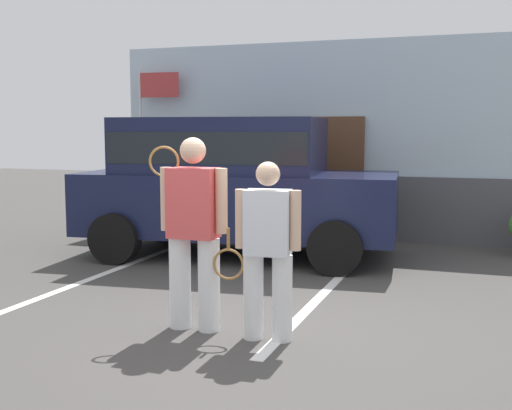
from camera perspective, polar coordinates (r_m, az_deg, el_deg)
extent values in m
plane|color=#423F3D|center=(6.17, -0.99, -11.09)|extent=(40.00, 40.00, 0.00)
cube|color=silver|center=(8.62, -13.83, -6.12)|extent=(0.12, 4.40, 0.01)
cube|color=silver|center=(7.45, 5.72, -7.97)|extent=(0.12, 4.40, 0.01)
cube|color=silver|center=(11.34, 9.10, 5.64)|extent=(8.78, 0.30, 3.39)
cube|color=#4C4C51|center=(11.22, 8.81, -0.22)|extent=(7.37, 0.10, 1.10)
cube|color=brown|center=(11.22, 7.19, 2.37)|extent=(0.90, 0.06, 2.10)
cube|color=#141938|center=(9.60, -1.54, 0.20)|extent=(4.77, 2.38, 0.90)
cube|color=#141938|center=(9.61, -3.00, 5.28)|extent=(3.07, 2.06, 0.80)
cube|color=black|center=(9.61, -3.00, 5.16)|extent=(3.01, 2.07, 0.44)
cylinder|color=black|center=(10.32, 8.20, -1.88)|extent=(0.74, 0.33, 0.72)
cylinder|color=black|center=(8.45, 7.00, -3.75)|extent=(0.74, 0.33, 0.72)
cylinder|color=black|center=(11.04, -8.05, -1.32)|extent=(0.74, 0.33, 0.72)
cylinder|color=black|center=(9.31, -12.33, -2.89)|extent=(0.74, 0.33, 0.72)
cylinder|color=white|center=(6.11, -4.16, -7.02)|extent=(0.21, 0.21, 0.88)
cylinder|color=white|center=(6.23, -6.70, -6.77)|extent=(0.21, 0.21, 0.88)
cube|color=#E04C4C|center=(6.03, -5.53, 0.19)|extent=(0.45, 0.28, 0.65)
sphere|color=beige|center=(6.00, -5.58, 4.80)|extent=(0.24, 0.24, 0.24)
cylinder|color=beige|center=(5.92, -3.07, 0.36)|extent=(0.11, 0.11, 0.60)
cylinder|color=beige|center=(6.15, -7.90, 0.55)|extent=(0.11, 0.11, 0.60)
torus|color=olive|center=(6.19, -8.10, 3.82)|extent=(0.29, 0.11, 0.29)
cylinder|color=olive|center=(6.20, -8.07, 1.65)|extent=(0.03, 0.03, 0.20)
cylinder|color=white|center=(5.82, 2.32, -8.21)|extent=(0.18, 0.18, 0.78)
cylinder|color=white|center=(5.87, -0.24, -8.06)|extent=(0.18, 0.18, 0.78)
cube|color=silver|center=(5.71, 1.05, -1.54)|extent=(0.42, 0.29, 0.58)
sphere|color=beige|center=(5.66, 1.06, 2.76)|extent=(0.22, 0.22, 0.22)
cylinder|color=beige|center=(5.66, 3.50, -1.37)|extent=(0.10, 0.10, 0.53)
cylinder|color=beige|center=(5.77, -1.36, -1.21)|extent=(0.10, 0.10, 0.53)
torus|color=olive|center=(5.92, -2.44, -5.24)|extent=(0.37, 0.06, 0.37)
cylinder|color=olive|center=(5.88, -2.46, -3.00)|extent=(0.03, 0.03, 0.20)
cylinder|color=silver|center=(12.36, -10.05, 4.73)|extent=(0.05, 0.05, 2.97)
cube|color=#B23838|center=(12.18, -8.51, 10.42)|extent=(0.75, 0.08, 0.45)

